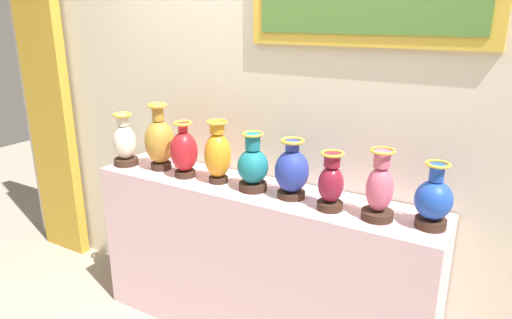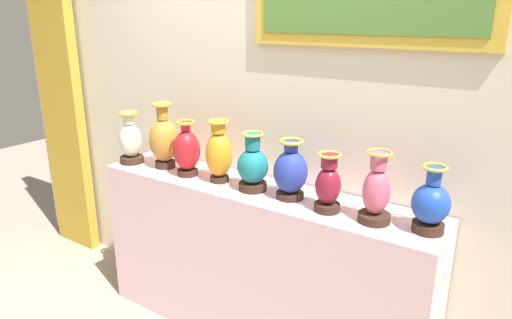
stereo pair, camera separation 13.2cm
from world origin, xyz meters
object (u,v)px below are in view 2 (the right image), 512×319
at_px(vase_amber, 219,153).
at_px(vase_burgundy, 328,185).
at_px(vase_ochre, 164,140).
at_px(vase_teal, 253,166).
at_px(vase_rose, 376,193).
at_px(vase_crimson, 187,151).
at_px(vase_cobalt, 291,172).
at_px(vase_ivory, 131,141).
at_px(vase_sapphire, 431,204).

height_order(vase_amber, vase_burgundy, vase_amber).
bearing_deg(vase_ochre, vase_burgundy, -2.21).
height_order(vase_teal, vase_burgundy, vase_teal).
height_order(vase_ochre, vase_rose, vase_ochre).
xyz_separation_m(vase_crimson, vase_teal, (0.46, 0.02, -0.02)).
height_order(vase_crimson, vase_burgundy, vase_crimson).
bearing_deg(vase_cobalt, vase_crimson, -177.30).
bearing_deg(vase_ivory, vase_crimson, 2.38).
distance_m(vase_ivory, vase_crimson, 0.47).
height_order(vase_teal, vase_sapphire, vase_teal).
bearing_deg(vase_rose, vase_teal, 178.30).
distance_m(vase_ivory, vase_cobalt, 1.16).
bearing_deg(vase_teal, vase_ochre, 178.85).
distance_m(vase_ochre, vase_cobalt, 0.91).
xyz_separation_m(vase_amber, vase_rose, (0.93, -0.02, -0.02)).
xyz_separation_m(vase_ivory, vase_ochre, (0.25, 0.05, 0.03)).
bearing_deg(vase_teal, vase_rose, -1.70).
xyz_separation_m(vase_ivory, vase_amber, (0.69, 0.04, 0.02)).
bearing_deg(vase_burgundy, vase_crimson, 179.36).
bearing_deg(vase_crimson, vase_burgundy, -0.64).
xyz_separation_m(vase_crimson, vase_amber, (0.23, 0.02, 0.02)).
height_order(vase_cobalt, vase_burgundy, vase_cobalt).
xyz_separation_m(vase_burgundy, vase_rose, (0.24, 0.01, 0.01)).
bearing_deg(vase_ochre, vase_ivory, -167.90).
bearing_deg(vase_crimson, vase_sapphire, 1.43).
xyz_separation_m(vase_amber, vase_burgundy, (0.70, -0.03, -0.03)).
distance_m(vase_ochre, vase_amber, 0.45).
relative_size(vase_ochre, vase_crimson, 1.24).
relative_size(vase_crimson, vase_burgundy, 1.13).
relative_size(vase_cobalt, vase_burgundy, 1.07).
relative_size(vase_ivory, vase_amber, 0.93).
bearing_deg(vase_teal, vase_crimson, -177.49).
distance_m(vase_ivory, vase_rose, 1.63).
height_order(vase_teal, vase_rose, vase_rose).
bearing_deg(vase_burgundy, vase_teal, 176.23).
xyz_separation_m(vase_ochre, vase_amber, (0.44, -0.01, -0.01)).
bearing_deg(vase_ivory, vase_cobalt, 2.57).
bearing_deg(vase_amber, vase_ivory, -176.52).
relative_size(vase_ochre, vase_amber, 1.14).
distance_m(vase_teal, vase_sapphire, 0.93).
distance_m(vase_cobalt, vase_burgundy, 0.24).
relative_size(vase_ivory, vase_teal, 1.04).
height_order(vase_ivory, vase_rose, vase_rose).
relative_size(vase_burgundy, vase_sapphire, 0.96).
bearing_deg(vase_sapphire, vase_crimson, -178.57).
bearing_deg(vase_amber, vase_ochre, 178.57).
xyz_separation_m(vase_crimson, vase_rose, (1.16, -0.00, -0.01)).
bearing_deg(vase_ochre, vase_cobalt, -0.08).
bearing_deg(vase_teal, vase_sapphire, 0.89).
relative_size(vase_ivory, vase_cobalt, 1.06).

